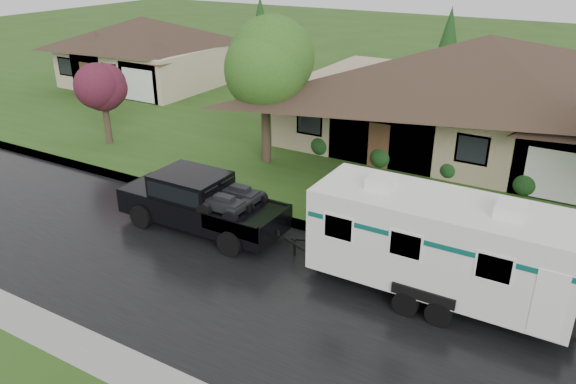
% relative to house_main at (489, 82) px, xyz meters
% --- Properties ---
extents(ground, '(140.00, 140.00, 0.00)m').
position_rel_house_main_xyz_m(ground, '(-2.29, -13.84, -3.59)').
color(ground, '#294A17').
rests_on(ground, ground).
extents(road, '(140.00, 8.00, 0.01)m').
position_rel_house_main_xyz_m(road, '(-2.29, -15.84, -3.59)').
color(road, black).
rests_on(road, ground).
extents(curb, '(140.00, 0.50, 0.15)m').
position_rel_house_main_xyz_m(curb, '(-2.29, -11.59, -3.52)').
color(curb, gray).
rests_on(curb, ground).
extents(lawn, '(140.00, 26.00, 0.15)m').
position_rel_house_main_xyz_m(lawn, '(-2.29, 1.16, -3.52)').
color(lawn, '#294A17').
rests_on(lawn, ground).
extents(house_main, '(19.44, 10.80, 6.90)m').
position_rel_house_main_xyz_m(house_main, '(0.00, 0.00, 0.00)').
color(house_main, '#9A8D68').
rests_on(house_main, lawn).
extents(house_far, '(10.80, 8.64, 5.80)m').
position_rel_house_main_xyz_m(house_far, '(-24.07, 2.02, -0.62)').
color(house_far, tan).
rests_on(house_far, lawn).
extents(tree_left_green, '(3.90, 3.90, 6.46)m').
position_rel_house_main_xyz_m(tree_left_green, '(-8.37, -6.77, 1.04)').
color(tree_left_green, '#382B1E').
rests_on(tree_left_green, lawn).
extents(tree_red, '(2.55, 2.55, 4.21)m').
position_rel_house_main_xyz_m(tree_red, '(-16.83, -8.65, -0.53)').
color(tree_red, '#382B1E').
rests_on(tree_red, lawn).
extents(shrub_row, '(13.60, 1.00, 1.00)m').
position_rel_house_main_xyz_m(shrub_row, '(-0.29, -4.54, -2.94)').
color(shrub_row, '#143814').
rests_on(shrub_row, lawn).
extents(pickup_truck, '(6.33, 2.40, 2.11)m').
position_rel_house_main_xyz_m(pickup_truck, '(-6.99, -13.56, -2.46)').
color(pickup_truck, black).
rests_on(pickup_truck, ground).
extents(travel_trailer, '(7.80, 2.74, 3.50)m').
position_rel_house_main_xyz_m(travel_trailer, '(1.83, -13.56, -1.73)').
color(travel_trailer, silver).
rests_on(travel_trailer, ground).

